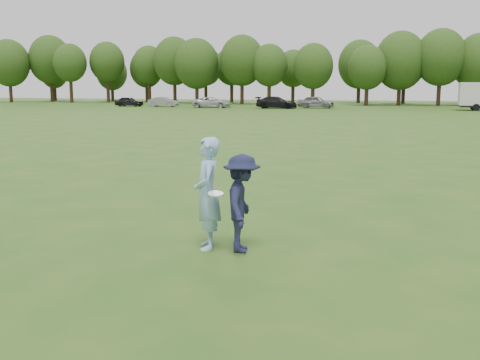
# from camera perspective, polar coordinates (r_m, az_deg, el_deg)

# --- Properties ---
(ground) EXTENTS (200.00, 200.00, 0.00)m
(ground) POSITION_cam_1_polar(r_m,az_deg,el_deg) (10.69, -1.81, -6.14)
(ground) COLOR #255116
(ground) RESTS_ON ground
(thrower) EXTENTS (0.71, 0.86, 2.01)m
(thrower) POSITION_cam_1_polar(r_m,az_deg,el_deg) (9.96, -3.33, -1.39)
(thrower) COLOR #96BFE9
(thrower) RESTS_ON ground
(defender) EXTENTS (0.83, 1.22, 1.73)m
(defender) POSITION_cam_1_polar(r_m,az_deg,el_deg) (9.81, 0.18, -2.36)
(defender) COLOR #1B1E3C
(defender) RESTS_ON ground
(car_a) EXTENTS (3.90, 1.65, 1.31)m
(car_a) POSITION_cam_1_polar(r_m,az_deg,el_deg) (78.90, -11.20, 7.82)
(car_a) COLOR black
(car_a) RESTS_ON ground
(car_b) EXTENTS (3.99, 1.42, 1.31)m
(car_b) POSITION_cam_1_polar(r_m,az_deg,el_deg) (76.62, -7.82, 7.87)
(car_b) COLOR gray
(car_b) RESTS_ON ground
(car_c) EXTENTS (5.13, 2.75, 1.37)m
(car_c) POSITION_cam_1_polar(r_m,az_deg,el_deg) (73.05, -2.88, 7.88)
(car_c) COLOR silver
(car_c) RESTS_ON ground
(car_d) EXTENTS (5.13, 2.15, 1.48)m
(car_d) POSITION_cam_1_polar(r_m,az_deg,el_deg) (70.59, 3.73, 7.86)
(car_d) COLOR black
(car_d) RESTS_ON ground
(car_e) EXTENTS (4.60, 2.00, 1.54)m
(car_e) POSITION_cam_1_polar(r_m,az_deg,el_deg) (71.97, 7.74, 7.85)
(car_e) COLOR gray
(car_e) RESTS_ON ground
(disc_in_play) EXTENTS (0.29, 0.29, 0.08)m
(disc_in_play) POSITION_cam_1_polar(r_m,az_deg,el_deg) (9.58, -2.50, -1.39)
(disc_in_play) COLOR white
(disc_in_play) RESTS_ON ground
(treeline) EXTENTS (130.35, 18.39, 11.74)m
(treeline) POSITION_cam_1_polar(r_m,az_deg,el_deg) (86.76, 15.97, 11.49)
(treeline) COLOR #332114
(treeline) RESTS_ON ground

